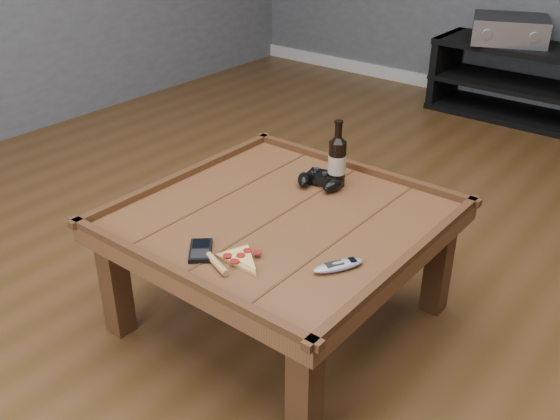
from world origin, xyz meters
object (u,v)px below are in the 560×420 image
Objects in this scene: remote_control at (338,266)px; av_receiver at (510,29)px; beer_bottle at (337,160)px; smartphone at (201,250)px; media_console at (538,86)px; pizza_slice at (237,259)px; coffee_table at (281,229)px; game_controller at (320,180)px.

av_receiver is (-0.59, 2.90, 0.12)m from remote_control.
smartphone is at bearing -95.10° from beer_bottle.
media_console is at bearing 126.48° from remote_control.
beer_bottle is 1.04× the size of pizza_slice.
media_console reaches higher than smartphone.
pizza_slice is (0.08, -0.31, 0.07)m from coffee_table.
remote_control is 0.29× the size of av_receiver.
smartphone is at bearing -90.79° from media_console.
beer_bottle is at bearing -89.62° from media_console.
smartphone is at bearing -97.02° from coffee_table.
game_controller reaches higher than remote_control.
beer_bottle reaches higher than pizza_slice.
av_receiver is at bearing 52.61° from smartphone.
coffee_table is 7.39× the size of smartphone.
smartphone is (-0.02, -0.61, -0.02)m from game_controller.
beer_bottle is 2.45m from av_receiver.
pizza_slice is at bearing -24.04° from smartphone.
beer_bottle reaches higher than smartphone.
beer_bottle reaches higher than coffee_table.
smartphone is at bearing -142.21° from pizza_slice.
av_receiver reaches higher than coffee_table.
coffee_table is 1.76× the size of av_receiver.
game_controller is at bearing -107.02° from av_receiver.
pizza_slice is 0.42× the size of av_receiver.
coffee_table is at bearing -107.02° from av_receiver.
av_receiver is at bearing 82.34° from game_controller.
pizza_slice is (0.08, -3.06, 0.21)m from media_console.
media_console is (0.00, 2.75, -0.15)m from coffee_table.
game_controller reaches higher than media_console.
smartphone is 0.24× the size of av_receiver.
remote_control is at bearing -83.28° from media_console.
media_console is at bearing 47.95° from smartphone.
game_controller reaches higher than smartphone.
smartphone is (-0.04, -3.10, 0.21)m from media_console.
game_controller is 0.62m from smartphone.
media_console is 5.67× the size of pizza_slice.
game_controller is at bearing 47.06° from smartphone.
media_console is 5.45× the size of beer_bottle.
coffee_table is at bearing -174.74° from remote_control.
coffee_table is 5.31× the size of game_controller.
av_receiver is (-0.23, 2.48, 0.11)m from game_controller.
av_receiver is (-0.25, 2.74, 0.19)m from coffee_table.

